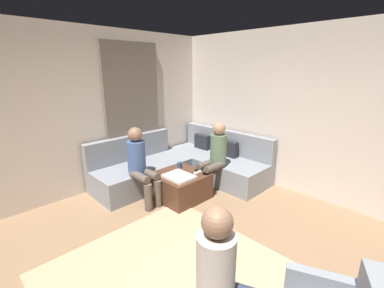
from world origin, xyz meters
name	(u,v)px	position (x,y,z in m)	size (l,w,h in m)	color
wall_back	(329,117)	(0.00, 2.94, 1.35)	(6.00, 0.12, 2.70)	beige
wall_left	(55,116)	(-2.94, 0.00, 1.35)	(0.12, 6.00, 2.70)	beige
curtain_panel	(133,114)	(-2.84, 1.30, 1.25)	(0.06, 1.10, 2.50)	#726659
area_rug	(184,288)	(-0.20, 0.10, 0.01)	(2.60, 2.20, 0.01)	tan
sectional_couch	(185,165)	(-2.08, 1.88, 0.28)	(2.10, 2.55, 0.87)	gray
ottoman	(180,186)	(-1.59, 1.33, 0.21)	(0.76, 0.76, 0.42)	#4C2D1E
folded_blanket	(179,177)	(-1.49, 1.21, 0.44)	(0.44, 0.36, 0.04)	white
coffee_mug	(179,165)	(-1.81, 1.51, 0.47)	(0.08, 0.08, 0.10)	#334C72
game_remote	(198,172)	(-1.41, 1.55, 0.43)	(0.05, 0.15, 0.02)	white
person_on_couch_back	(215,154)	(-1.39, 1.93, 0.66)	(0.30, 0.60, 1.20)	brown
person_on_couch_side	(140,163)	(-1.93, 0.81, 0.66)	(0.60, 0.30, 1.20)	brown
person_on_armchair	(229,278)	(0.43, -0.05, 0.64)	(0.60, 0.44, 1.18)	#2D3347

